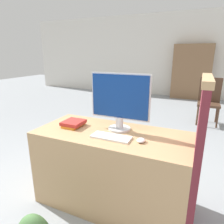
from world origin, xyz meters
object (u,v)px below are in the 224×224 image
Objects in this scene: keyboard at (111,137)px; monitor at (120,101)px; book_stack at (73,123)px; far_chair at (209,99)px; mouse at (141,140)px.

monitor is at bearing 92.52° from keyboard.
book_stack is 3.38m from far_chair.
monitor is 2.66× the size of book_stack.
keyboard is 4.07× the size of mouse.
far_chair reaches higher than mouse.
mouse is at bearing -96.19° from far_chair.
far_chair is (0.88, 2.99, -0.51)m from monitor.
book_stack is at bearing 166.41° from keyboard.
monitor is 6.73× the size of mouse.
far_chair is (1.33, 3.09, -0.26)m from book_stack.
book_stack is at bearing -167.23° from monitor.
monitor reaches higher than mouse.
keyboard is 0.26m from mouse.
mouse is at bearing 4.64° from keyboard.
monitor reaches higher than keyboard.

